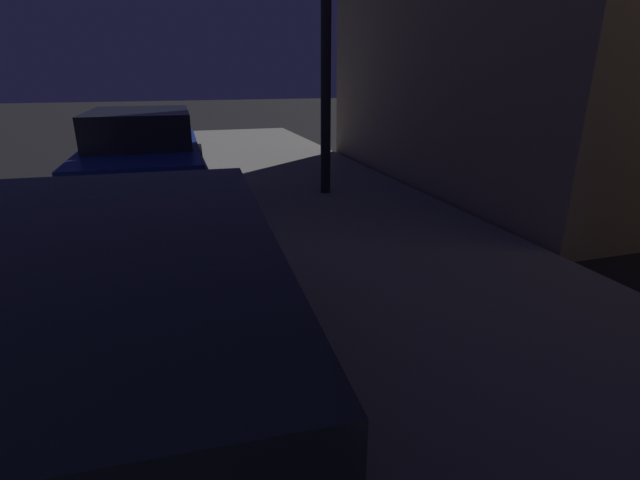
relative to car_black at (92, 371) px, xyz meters
name	(u,v)px	position (x,y,z in m)	size (l,w,h in m)	color
car_black	(92,371)	(0.00, 0.00, 0.00)	(2.27, 4.58, 1.43)	black
car_blue	(144,154)	(0.00, 6.48, -0.01)	(2.10, 4.56, 1.43)	navy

